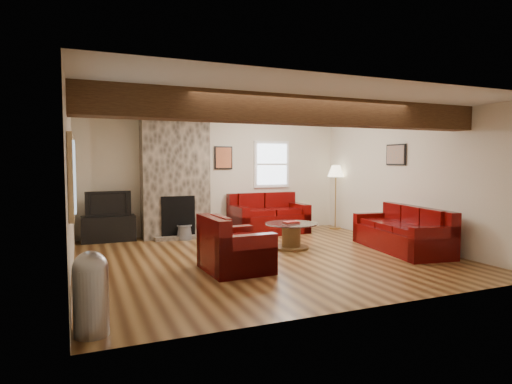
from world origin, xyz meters
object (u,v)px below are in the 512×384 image
sofa_three (401,229)px  coffee_table (291,236)px  armchair_red (236,243)px  television (108,203)px  floor_lamp (336,175)px  tv_cabinet (109,229)px  loveseat (269,213)px

sofa_three → coffee_table: 1.99m
armchair_red → coffee_table: armchair_red is taller
television → floor_lamp: (5.16, -0.34, 0.53)m
television → floor_lamp: size_ratio=0.57×
floor_lamp → tv_cabinet: bearing=176.2°
armchair_red → floor_lamp: floor_lamp is taller
tv_cabinet → floor_lamp: 5.27m
armchair_red → sofa_three: bearing=-88.8°
television → floor_lamp: 5.20m
sofa_three → loveseat: bearing=-143.6°
tv_cabinet → floor_lamp: floor_lamp is taller
loveseat → floor_lamp: 1.95m
armchair_red → coffee_table: bearing=-55.9°
armchair_red → floor_lamp: size_ratio=0.66×
armchair_red → floor_lamp: 4.65m
sofa_three → tv_cabinet: 5.68m
loveseat → floor_lamp: (1.75, -0.04, 0.86)m
floor_lamp → loveseat: bearing=178.6°
loveseat → armchair_red: size_ratio=1.66×
armchair_red → tv_cabinet: size_ratio=0.97×
sofa_three → armchair_red: bearing=-78.1°
sofa_three → armchair_red: armchair_red is taller
sofa_three → television: size_ratio=2.34×
sofa_three → loveseat: loveseat is taller
loveseat → coffee_table: 1.81m
armchair_red → tv_cabinet: armchair_red is taller
coffee_table → armchair_red: bearing=-143.4°
loveseat → coffee_table: size_ratio=1.72×
floor_lamp → armchair_red: bearing=-141.6°
sofa_three → loveseat: size_ratio=1.22×
coffee_table → floor_lamp: 2.91m
loveseat → television: size_ratio=1.91×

